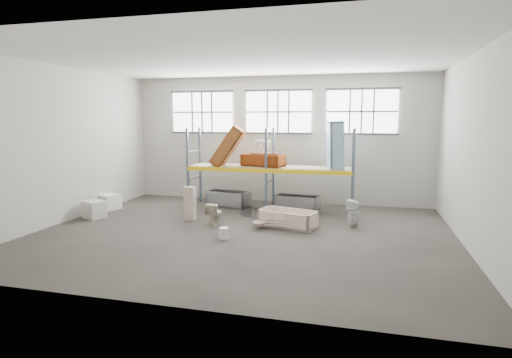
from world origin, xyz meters
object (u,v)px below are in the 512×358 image
(toilet_white, at_px, (354,213))
(steel_tub_right, at_px, (297,203))
(rust_tub_flat, at_px, (263,160))
(steel_tub_left, at_px, (229,199))
(blue_tub_upright, at_px, (335,146))
(toilet_beige, at_px, (214,214))
(bucket, at_px, (224,233))
(bathtub_beige, at_px, (288,219))
(cistern_tall, at_px, (190,203))
(carton_near, at_px, (94,209))

(toilet_white, relative_size, steel_tub_right, 0.55)
(steel_tub_right, bearing_deg, rust_tub_flat, 176.95)
(steel_tub_left, distance_m, blue_tub_upright, 4.50)
(toilet_beige, xyz_separation_m, toilet_white, (4.27, 0.85, 0.07))
(blue_tub_upright, distance_m, bucket, 5.47)
(toilet_white, bearing_deg, bucket, -44.38)
(toilet_white, height_order, rust_tub_flat, rust_tub_flat)
(rust_tub_flat, bearing_deg, bathtub_beige, -60.34)
(steel_tub_left, relative_size, steel_tub_right, 1.04)
(toilet_beige, height_order, bucket, toilet_beige)
(toilet_beige, distance_m, toilet_white, 4.36)
(toilet_beige, xyz_separation_m, steel_tub_right, (2.21, 2.66, -0.07))
(toilet_white, xyz_separation_m, blue_tub_upright, (-0.76, 1.92, 1.97))
(cistern_tall, distance_m, bucket, 2.60)
(toilet_beige, xyz_separation_m, bucket, (0.81, -1.43, -0.20))
(toilet_white, bearing_deg, carton_near, -71.12)
(cistern_tall, distance_m, blue_tub_upright, 5.42)
(steel_tub_left, xyz_separation_m, rust_tub_flat, (1.39, -0.10, 1.52))
(bathtub_beige, distance_m, rust_tub_flat, 3.18)
(rust_tub_flat, relative_size, bucket, 4.84)
(toilet_white, height_order, steel_tub_left, toilet_white)
(bathtub_beige, distance_m, blue_tub_upright, 3.47)
(steel_tub_right, bearing_deg, carton_near, -156.70)
(toilet_beige, xyz_separation_m, rust_tub_flat, (0.92, 2.72, 1.46))
(rust_tub_flat, distance_m, carton_near, 6.13)
(toilet_white, relative_size, steel_tub_left, 0.53)
(toilet_beige, relative_size, carton_near, 1.07)
(rust_tub_flat, xyz_separation_m, blue_tub_upright, (2.59, 0.05, 0.57))
(rust_tub_flat, relative_size, carton_near, 2.29)
(cistern_tall, relative_size, steel_tub_left, 0.69)
(toilet_beige, xyz_separation_m, blue_tub_upright, (3.51, 2.77, 2.04))
(carton_near, bearing_deg, bucket, -14.25)
(rust_tub_flat, xyz_separation_m, bucket, (-0.12, -4.15, -1.66))
(bucket, height_order, carton_near, carton_near)
(cistern_tall, xyz_separation_m, blue_tub_upright, (4.51, 2.38, 1.84))
(blue_tub_upright, xyz_separation_m, carton_near, (-7.79, -2.91, -2.11))
(cistern_tall, relative_size, steel_tub_right, 0.72)
(carton_near, bearing_deg, toilet_white, 6.58)
(steel_tub_left, xyz_separation_m, steel_tub_right, (2.67, -0.17, -0.01))
(rust_tub_flat, bearing_deg, bucket, -91.59)
(rust_tub_flat, bearing_deg, carton_near, -151.18)
(cistern_tall, relative_size, carton_near, 1.66)
(toilet_beige, relative_size, steel_tub_left, 0.44)
(toilet_white, height_order, blue_tub_upright, blue_tub_upright)
(bathtub_beige, distance_m, cistern_tall, 3.31)
(toilet_white, bearing_deg, steel_tub_left, -100.29)
(toilet_beige, distance_m, steel_tub_left, 2.86)
(cistern_tall, bearing_deg, bucket, -38.64)
(bathtub_beige, xyz_separation_m, cistern_tall, (-3.29, 0.08, 0.30))
(bucket, relative_size, carton_near, 0.47)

